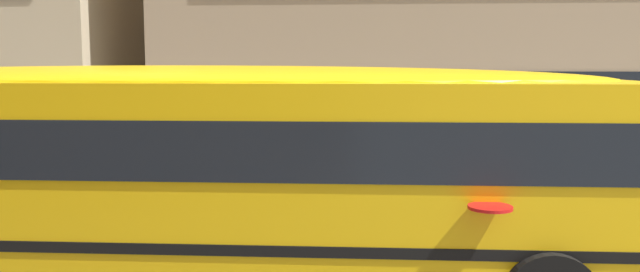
# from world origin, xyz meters

# --- Properties ---
(ground_plane) EXTENTS (400.00, 400.00, 0.00)m
(ground_plane) POSITION_xyz_m (0.00, 0.00, 0.00)
(ground_plane) COLOR #4C4C4F
(sidewalk_far) EXTENTS (120.00, 3.00, 0.01)m
(sidewalk_far) POSITION_xyz_m (0.00, 8.06, 0.01)
(sidewalk_far) COLOR gray
(sidewalk_far) RESTS_ON ground_plane
(lane_centreline) EXTENTS (110.00, 0.16, 0.01)m
(lane_centreline) POSITION_xyz_m (0.00, 0.00, 0.00)
(lane_centreline) COLOR silver
(lane_centreline) RESTS_ON ground_plane
(school_bus) EXTENTS (12.02, 2.85, 2.68)m
(school_bus) POSITION_xyz_m (-0.78, -1.83, 1.59)
(school_bus) COLOR yellow
(school_bus) RESTS_ON ground_plane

